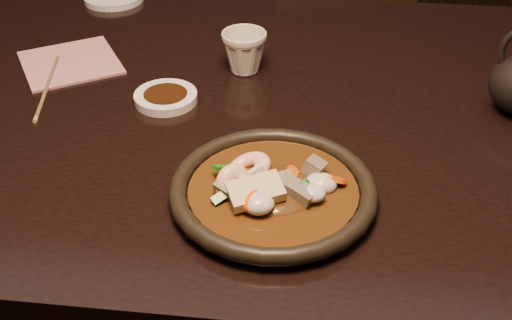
# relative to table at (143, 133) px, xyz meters

# --- Properties ---
(table) EXTENTS (1.60, 0.90, 0.75)m
(table) POSITION_rel_table_xyz_m (0.00, 0.00, 0.00)
(table) COLOR black
(table) RESTS_ON floor
(chair) EXTENTS (0.50, 0.50, 0.82)m
(chair) POSITION_rel_table_xyz_m (0.30, 0.72, -0.23)
(chair) COLOR black
(chair) RESTS_ON floor
(plate) EXTENTS (0.27, 0.27, 0.03)m
(plate) POSITION_rel_table_xyz_m (0.25, -0.25, 0.09)
(plate) COLOR black
(plate) RESTS_ON table
(stirfry) EXTENTS (0.18, 0.13, 0.06)m
(stirfry) POSITION_rel_table_xyz_m (0.24, -0.25, 0.10)
(stirfry) COLOR #3E210B
(stirfry) RESTS_ON plate
(soy_dish) EXTENTS (0.10, 0.10, 0.01)m
(soy_dish) POSITION_rel_table_xyz_m (0.05, -0.02, 0.08)
(soy_dish) COLOR silver
(soy_dish) RESTS_ON table
(tea_cup) EXTENTS (0.09, 0.08, 0.08)m
(tea_cup) POSITION_rel_table_xyz_m (0.16, 0.10, 0.12)
(tea_cup) COLOR beige
(tea_cup) RESTS_ON table
(chopsticks) EXTENTS (0.05, 0.22, 0.01)m
(chopsticks) POSITION_rel_table_xyz_m (-0.16, 0.01, 0.08)
(chopsticks) COLOR tan
(chopsticks) RESTS_ON table
(napkin) EXTENTS (0.22, 0.22, 0.00)m
(napkin) POSITION_rel_table_xyz_m (-0.15, 0.09, 0.08)
(napkin) COLOR #B26D70
(napkin) RESTS_ON table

